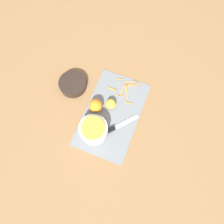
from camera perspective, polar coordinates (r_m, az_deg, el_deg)
ground_plane at (r=1.18m, az=0.00°, el=-0.56°), size 4.00×4.00×0.00m
cutting_board at (r=1.18m, az=0.00°, el=-0.52°), size 0.48×0.29×0.01m
bowl_speckled at (r=1.11m, az=-4.83°, el=-4.65°), size 0.14×0.14×0.09m
bowl_dark at (r=1.24m, az=-10.21°, el=7.16°), size 0.15×0.15×0.05m
knife at (r=1.14m, az=-0.20°, el=-4.59°), size 0.19×0.17×0.02m
orange_left at (r=1.15m, az=-4.39°, el=1.47°), size 0.07×0.07×0.07m
lemon at (r=1.17m, az=-0.34°, el=2.13°), size 0.05×0.05×0.05m
peel_pile at (r=1.23m, az=3.55°, el=6.06°), size 0.14×0.17×0.01m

